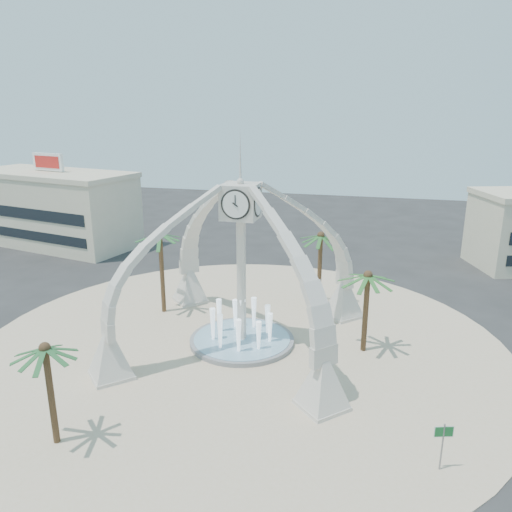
% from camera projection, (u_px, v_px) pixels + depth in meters
% --- Properties ---
extents(ground, '(140.00, 140.00, 0.00)m').
position_uv_depth(ground, '(242.00, 343.00, 38.42)').
color(ground, '#282828').
rests_on(ground, ground).
extents(plaza, '(40.00, 40.00, 0.06)m').
position_uv_depth(plaza, '(242.00, 343.00, 38.41)').
color(plaza, beige).
rests_on(plaza, ground).
extents(clock_tower, '(17.94, 17.94, 16.30)m').
position_uv_depth(clock_tower, '(241.00, 263.00, 36.57)').
color(clock_tower, beige).
rests_on(clock_tower, ground).
extents(fountain, '(8.00, 8.00, 3.62)m').
position_uv_depth(fountain, '(242.00, 340.00, 38.34)').
color(fountain, gray).
rests_on(fountain, ground).
extents(building_nw, '(23.75, 13.73, 11.90)m').
position_uv_depth(building_nw, '(54.00, 208.00, 65.18)').
color(building_nw, beige).
rests_on(building_nw, ground).
extents(palm_east, '(4.99, 4.99, 6.73)m').
position_uv_depth(palm_east, '(368.00, 276.00, 35.55)').
color(palm_east, brown).
rests_on(palm_east, ground).
extents(palm_west, '(4.70, 4.70, 7.89)m').
position_uv_depth(palm_west, '(160.00, 235.00, 42.31)').
color(palm_west, brown).
rests_on(palm_west, ground).
extents(palm_north, '(4.80, 4.80, 7.41)m').
position_uv_depth(palm_north, '(321.00, 236.00, 43.90)').
color(palm_north, brown).
rests_on(palm_north, ground).
extents(palm_south, '(5.01, 5.01, 6.36)m').
position_uv_depth(palm_south, '(45.00, 350.00, 25.42)').
color(palm_south, brown).
rests_on(palm_south, ground).
extents(street_sign, '(0.94, 0.31, 2.67)m').
position_uv_depth(street_sign, '(443.00, 438.00, 24.40)').
color(street_sign, slate).
rests_on(street_sign, ground).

